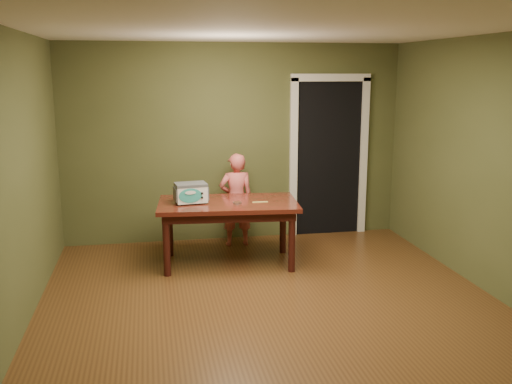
{
  "coord_description": "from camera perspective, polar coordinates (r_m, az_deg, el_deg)",
  "views": [
    {
      "loc": [
        -1.13,
        -4.94,
        2.24
      ],
      "look_at": [
        0.0,
        1.0,
        0.95
      ],
      "focal_mm": 40.0,
      "sensor_mm": 36.0,
      "label": 1
    }
  ],
  "objects": [
    {
      "name": "baking_pan",
      "position": [
        6.51,
        -1.89,
        -1.08
      ],
      "size": [
        0.1,
        0.1,
        0.02
      ],
      "color": "silver",
      "rests_on": "dining_table"
    },
    {
      "name": "dining_table",
      "position": [
        6.64,
        -2.82,
        -1.82
      ],
      "size": [
        1.67,
        1.04,
        0.75
      ],
      "rotation": [
        0.0,
        0.0,
        -0.09
      ],
      "color": "#3B170D",
      "rests_on": "floor"
    },
    {
      "name": "spatula",
      "position": [
        6.58,
        0.42,
        -1.01
      ],
      "size": [
        0.18,
        0.03,
        0.01
      ],
      "primitive_type": "cube",
      "rotation": [
        0.0,
        0.0,
        -0.01
      ],
      "color": "#E0CF61",
      "rests_on": "dining_table"
    },
    {
      "name": "doorway",
      "position": [
        8.18,
        6.62,
        3.64
      ],
      "size": [
        1.1,
        0.66,
        2.25
      ],
      "color": "black",
      "rests_on": "ground"
    },
    {
      "name": "floor",
      "position": [
        5.54,
        1.95,
        -11.82
      ],
      "size": [
        5.0,
        5.0,
        0.0
      ],
      "primitive_type": "plane",
      "color": "brown",
      "rests_on": "ground"
    },
    {
      "name": "child",
      "position": [
        7.37,
        -1.99,
        -0.77
      ],
      "size": [
        0.44,
        0.29,
        1.21
      ],
      "primitive_type": "imported",
      "rotation": [
        0.0,
        0.0,
        3.15
      ],
      "color": "#E4615E",
      "rests_on": "floor"
    },
    {
      "name": "room_shell",
      "position": [
        5.09,
        2.08,
        6.03
      ],
      "size": [
        4.52,
        5.02,
        2.61
      ],
      "color": "#4D512B",
      "rests_on": "ground"
    },
    {
      "name": "toy_oven",
      "position": [
        6.57,
        -6.53,
        -0.02
      ],
      "size": [
        0.4,
        0.29,
        0.23
      ],
      "rotation": [
        0.0,
        0.0,
        0.11
      ],
      "color": "#4C4F54",
      "rests_on": "dining_table"
    }
  ]
}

